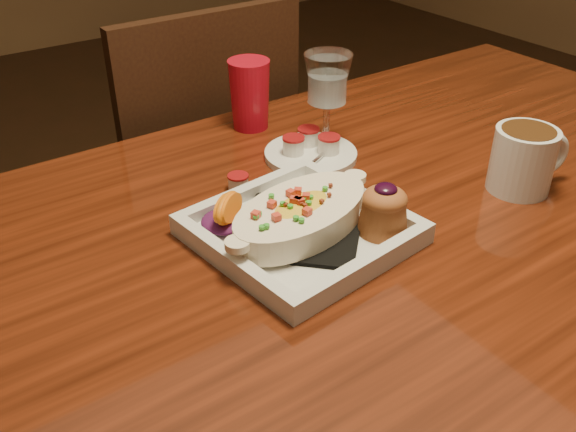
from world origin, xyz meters
TOP-DOWN VIEW (x-y plane):
  - table at (0.00, 0.00)m, footprint 1.50×0.90m
  - chair_far at (-0.00, 0.63)m, footprint 0.42×0.42m
  - plate at (-0.13, 0.02)m, footprint 0.28×0.28m
  - coffee_mug at (0.22, -0.06)m, footprint 0.13×0.09m
  - goblet at (0.06, 0.22)m, footprint 0.08×0.08m
  - saucer at (0.02, 0.21)m, footprint 0.15×0.15m
  - creamer_loose at (-0.14, 0.18)m, footprint 0.03×0.03m
  - red_tumbler at (0.00, 0.37)m, footprint 0.08×0.08m

SIDE VIEW (x-z plane):
  - chair_far at x=0.00m, z-range 0.04..0.97m
  - table at x=0.00m, z-range 0.28..1.03m
  - saucer at x=0.02m, z-range 0.71..0.81m
  - creamer_loose at x=-0.14m, z-range 0.75..0.78m
  - plate at x=-0.13m, z-range 0.74..0.82m
  - coffee_mug at x=0.22m, z-range 0.75..0.85m
  - red_tumbler at x=0.00m, z-range 0.75..0.88m
  - goblet at x=0.06m, z-range 0.78..0.95m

